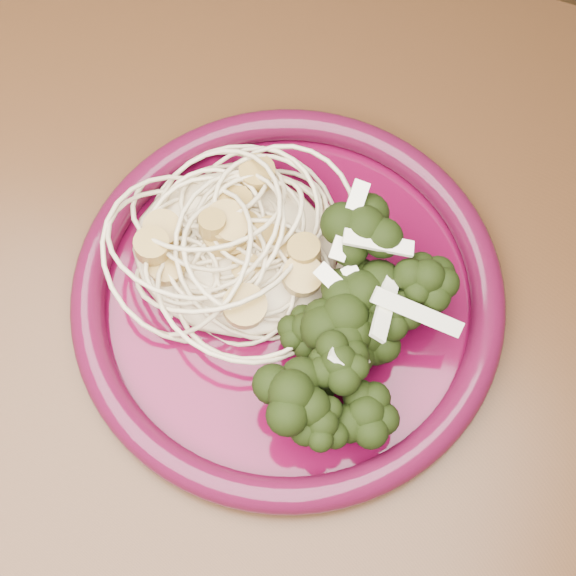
# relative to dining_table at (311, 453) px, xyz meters

# --- Properties ---
(dining_table) EXTENTS (1.20, 0.80, 0.75)m
(dining_table) POSITION_rel_dining_table_xyz_m (0.00, 0.00, 0.00)
(dining_table) COLOR #472814
(dining_table) RESTS_ON ground
(dinner_plate) EXTENTS (0.37, 0.37, 0.02)m
(dinner_plate) POSITION_rel_dining_table_xyz_m (-0.05, 0.07, 0.11)
(dinner_plate) COLOR #48051F
(dinner_plate) RESTS_ON dining_table
(spaghetti_pile) EXTENTS (0.18, 0.17, 0.03)m
(spaghetti_pile) POSITION_rel_dining_table_xyz_m (-0.09, 0.09, 0.12)
(spaghetti_pile) COLOR beige
(spaghetti_pile) RESTS_ON dinner_plate
(scallop_cluster) EXTENTS (0.17, 0.17, 0.04)m
(scallop_cluster) POSITION_rel_dining_table_xyz_m (-0.09, 0.09, 0.16)
(scallop_cluster) COLOR #B28E40
(scallop_cluster) RESTS_ON spaghetti_pile
(broccoli_pile) EXTENTS (0.15, 0.19, 0.06)m
(broccoli_pile) POSITION_rel_dining_table_xyz_m (0.01, 0.05, 0.13)
(broccoli_pile) COLOR black
(broccoli_pile) RESTS_ON dinner_plate
(onion_garnish) EXTENTS (0.10, 0.12, 0.05)m
(onion_garnish) POSITION_rel_dining_table_xyz_m (0.01, 0.05, 0.17)
(onion_garnish) COLOR white
(onion_garnish) RESTS_ON broccoli_pile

